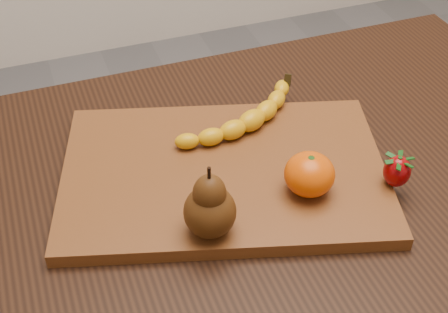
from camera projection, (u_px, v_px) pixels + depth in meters
name	position (u px, v px, depth m)	size (l,w,h in m)	color
table	(275.00, 227.00, 0.94)	(1.00, 0.70, 0.76)	black
cutting_board	(224.00, 173.00, 0.88)	(0.45, 0.30, 0.02)	brown
banana	(252.00, 120.00, 0.93)	(0.20, 0.05, 0.03)	#F1B00B
pear	(210.00, 201.00, 0.75)	(0.07, 0.07, 0.10)	#4C280C
mandarin	(309.00, 174.00, 0.82)	(0.07, 0.07, 0.06)	#E44F02
strawberry	(397.00, 170.00, 0.83)	(0.04, 0.04, 0.05)	#8C0307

